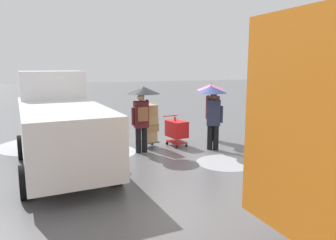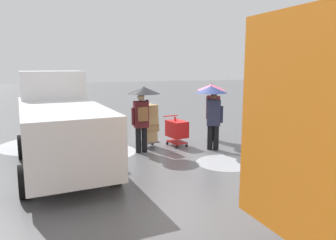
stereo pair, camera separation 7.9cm
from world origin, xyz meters
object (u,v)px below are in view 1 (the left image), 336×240
Objects in this scene: cargo_van_parked_right at (60,125)px; hand_dolly_boxes at (149,123)px; pedestrian_black_side at (212,102)px; pedestrian_white_side at (143,104)px; shopping_cart_vendor at (177,130)px; street_lamp at (329,80)px; pedestrian_pink_side at (212,98)px.

cargo_van_parked_right reaches higher than hand_dolly_boxes.
pedestrian_white_side is at bearing -13.04° from pedestrian_black_side.
shopping_cart_vendor is at bearing 172.16° from hand_dolly_boxes.
cargo_van_parked_right is 1.41× the size of street_lamp.
hand_dolly_boxes reaches higher than shopping_cart_vendor.
shopping_cart_vendor is 0.27× the size of street_lamp.
pedestrian_black_side is at bearing -43.25° from street_lamp.
pedestrian_black_side reaches higher than shopping_cart_vendor.
cargo_van_parked_right is 5.22× the size of shopping_cart_vendor.
street_lamp is at bearing 117.93° from pedestrian_pink_side.
hand_dolly_boxes is (0.96, -0.13, 0.27)m from shopping_cart_vendor.
hand_dolly_boxes is at bearing -126.94° from pedestrian_white_side.
cargo_van_parked_right is 2.54× the size of pedestrian_black_side.
street_lamp reaches higher than cargo_van_parked_right.
pedestrian_white_side is (0.39, 0.51, 0.73)m from hand_dolly_boxes.
pedestrian_pink_side is 0.56× the size of street_lamp.
shopping_cart_vendor is 0.49× the size of pedestrian_black_side.
cargo_van_parked_right reaches higher than pedestrian_black_side.
hand_dolly_boxes is 0.69× the size of pedestrian_black_side.
pedestrian_black_side is at bearing 134.14° from shopping_cart_vendor.
cargo_van_parked_right reaches higher than pedestrian_white_side.
pedestrian_black_side is at bearing 150.66° from hand_dolly_boxes.
street_lamp is (-3.32, 3.20, 1.80)m from shopping_cart_vendor.
cargo_van_parked_right reaches higher than shopping_cart_vendor.
pedestrian_white_side reaches higher than shopping_cart_vendor.
street_lamp is at bearing 136.05° from shopping_cart_vendor.
street_lamp is at bearing 148.82° from pedestrian_white_side.
pedestrian_black_side is (-1.82, 1.02, 0.75)m from hand_dolly_boxes.
pedestrian_pink_side is (-5.37, -1.27, 0.41)m from cargo_van_parked_right.
pedestrian_black_side is (-4.74, -0.14, 0.41)m from cargo_van_parked_right.
pedestrian_black_side is 1.00× the size of pedestrian_white_side.
cargo_van_parked_right is 3.16m from hand_dolly_boxes.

